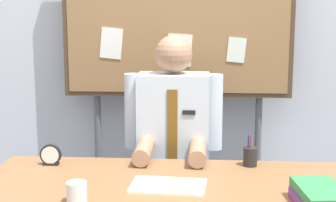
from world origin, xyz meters
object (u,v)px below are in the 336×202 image
object	(u,v)px
person	(173,164)
open_notebook	(168,186)
coffee_mug	(77,192)
pen_holder	(250,156)
book_stack	(319,196)
desk_clock	(51,156)
bulletin_board	(177,10)

from	to	relation	value
person	open_notebook	size ratio (longest dim) A/B	4.15
coffee_mug	pen_holder	size ratio (longest dim) A/B	0.54
coffee_mug	book_stack	bearing A→B (deg)	0.84
person	open_notebook	xyz separation A→B (m)	(0.02, -0.66, 0.10)
person	desk_clock	xyz separation A→B (m)	(-0.60, -0.37, 0.14)
bulletin_board	pen_holder	world-z (taller)	bulletin_board
person	open_notebook	world-z (taller)	person
desk_clock	pen_holder	bearing A→B (deg)	3.15
bulletin_board	book_stack	xyz separation A→B (m)	(0.63, -1.23, -0.73)
bulletin_board	pen_holder	distance (m)	1.09
pen_holder	bulletin_board	bearing A→B (deg)	119.95
bulletin_board	desk_clock	xyz separation A→B (m)	(-0.60, -0.76, -0.72)
book_stack	coffee_mug	distance (m)	0.98
bulletin_board	open_notebook	world-z (taller)	bulletin_board
coffee_mug	open_notebook	bearing A→B (deg)	29.44
person	bulletin_board	xyz separation A→B (m)	(-0.00, 0.39, 0.87)
desk_clock	book_stack	bearing A→B (deg)	-21.09
person	bulletin_board	world-z (taller)	bulletin_board
bulletin_board	open_notebook	size ratio (longest dim) A/B	6.36
person	book_stack	distance (m)	1.06
open_notebook	desk_clock	xyz separation A→B (m)	(-0.62, 0.29, 0.04)
bulletin_board	open_notebook	xyz separation A→B (m)	(0.02, -1.04, -0.76)
bulletin_board	coffee_mug	distance (m)	1.49
bulletin_board	pen_holder	bearing A→B (deg)	-60.05
bulletin_board	coffee_mug	size ratio (longest dim) A/B	24.43
person	pen_holder	bearing A→B (deg)	-37.81
person	coffee_mug	world-z (taller)	person
coffee_mug	pen_holder	xyz separation A→B (m)	(0.75, 0.54, 0.01)
pen_holder	person	bearing A→B (deg)	142.19
open_notebook	bulletin_board	bearing A→B (deg)	90.86
coffee_mug	pen_holder	distance (m)	0.93
open_notebook	desk_clock	bearing A→B (deg)	155.11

